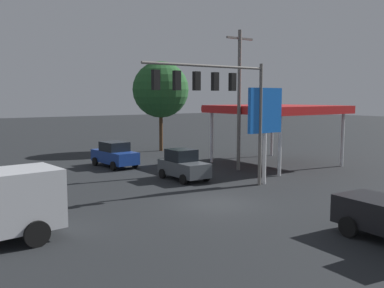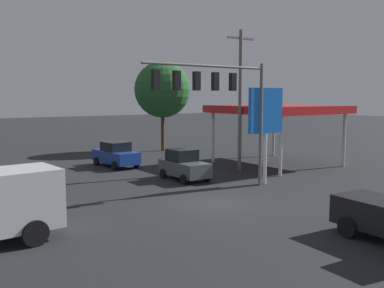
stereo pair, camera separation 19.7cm
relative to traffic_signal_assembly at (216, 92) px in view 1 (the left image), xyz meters
The scene contains 8 objects.
ground_plane 6.21m from the traffic_signal_assembly, 50.90° to the left, with size 200.00×200.00×0.00m, color black.
traffic_signal_assembly is the anchor object (origin of this frame).
utility_pole 7.65m from the traffic_signal_assembly, 141.44° to the right, with size 2.40×0.26×10.09m.
gas_station_canopy 11.51m from the traffic_signal_assembly, 153.16° to the right, with size 8.19×8.69×4.69m.
price_sign 4.14m from the traffic_signal_assembly, behind, with size 2.62×0.27×5.89m.
sedan_waiting 12.41m from the traffic_signal_assembly, 86.28° to the right, with size 2.31×4.52×1.93m.
hatchback_crossing 6.26m from the traffic_signal_assembly, 98.49° to the right, with size 1.99×3.81×1.97m.
street_tree 19.25m from the traffic_signal_assembly, 112.37° to the right, with size 5.53×5.53×8.84m.
Camera 1 is at (13.21, 16.45, 5.33)m, focal length 40.00 mm.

